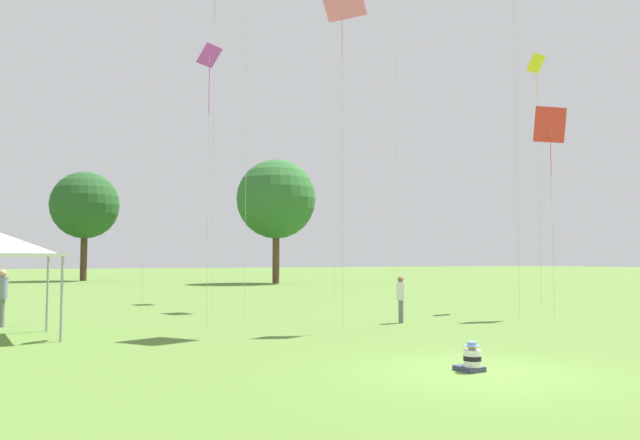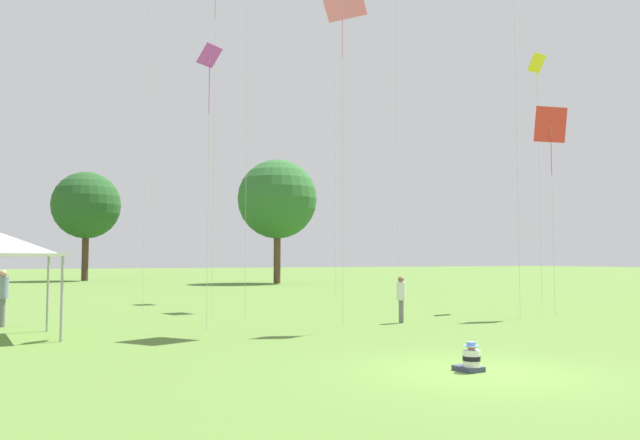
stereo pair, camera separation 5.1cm
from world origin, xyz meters
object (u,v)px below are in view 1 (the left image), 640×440
Objects in this scene: person_standing_2 at (401,295)px; distant_tree_1 at (276,199)px; person_standing_0 at (2,293)px; seated_toddler at (471,359)px; canopy_tent at (1,245)px; kite_2 at (550,127)px; kite_5 at (536,74)px; kite_4 at (342,2)px; distant_tree_0 at (85,205)px; kite_9 at (209,69)px.

distant_tree_1 is at bearing -172.56° from person_standing_2.
seated_toddler is at bearing -126.95° from person_standing_0.
kite_2 is at bearing -4.00° from canopy_tent.
kite_4 is at bearing 51.10° from kite_5.
kite_2 is at bearing -75.39° from distant_tree_0.
canopy_tent reaches higher than seated_toddler.
kite_9 is at bearing -2.91° from canopy_tent.
distant_tree_0 reaches higher than person_standing_0.
person_standing_2 is 0.20× the size of kite_2.
seated_toddler is 0.05× the size of kite_5.
canopy_tent is at bearing 52.26° from kite_2.
seated_toddler is 0.05× the size of distant_tree_0.
kite_2 is 5.43m from kite_5.
kite_9 is (-13.49, 1.05, 0.86)m from kite_2.
distant_tree_1 is at bearing -15.49° from person_standing_0.
kite_2 is at bearing 87.53° from kite_5.
person_standing_0 is 20.84m from kite_2.
person_standing_0 is 0.16× the size of distant_tree_1.
kite_9 is (5.79, -3.76, 7.15)m from person_standing_0.
person_standing_2 is at bearing -82.80° from distant_tree_0.
person_standing_0 is 24.00m from kite_5.
kite_5 reaches higher than seated_toddler.
canopy_tent is 0.42× the size of kite_2.
distant_tree_1 is (15.95, 34.84, -0.48)m from kite_9.
distant_tree_0 is at bearing 137.32° from distant_tree_1.
kite_4 is at bearing -6.96° from canopy_tent.
seated_toddler is 58.93m from distant_tree_0.
kite_9 is 49.19m from distant_tree_0.
kite_5 is 1.30× the size of kite_9.
person_standing_2 is 0.14× the size of distant_tree_0.
distant_tree_1 is at bearing -37.67° from kite_2.
distant_tree_0 is at bearing 82.82° from canopy_tent.
canopy_tent is 49.55m from distant_tree_0.
person_standing_2 is 9.93m from kite_9.
distant_tree_1 is (11.66, 35.77, -3.07)m from kite_4.
kite_4 reaches higher than kite_9.
distant_tree_0 reaches higher than kite_9.
person_standing_0 is 0.23× the size of kite_2.
kite_9 is at bearing -103.55° from person_standing_0.
kite_5 is (13.29, 11.47, 10.59)m from seated_toddler.
person_standing_0 is at bearing 90.29° from canopy_tent.
person_standing_0 is 14.78m from kite_4.
canopy_tent is at bearing -97.18° from distant_tree_0.
kite_4 reaches higher than seated_toddler.
person_standing_2 is 10.18m from kite_4.
person_standing_2 is 0.18× the size of kite_9.
distant_tree_0 is at bearing -35.45° from kite_5.
person_standing_2 is at bearing -4.52° from canopy_tent.
kite_5 is (21.90, -1.51, 9.70)m from person_standing_0.
person_standing_0 is at bearing -124.98° from distant_tree_1.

